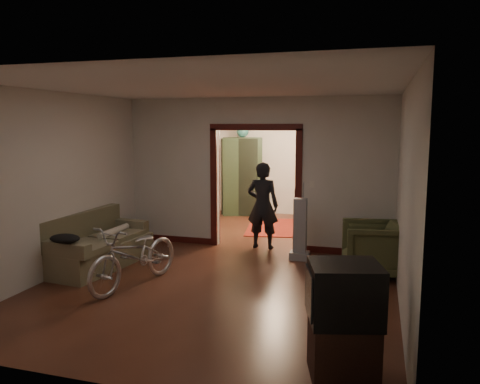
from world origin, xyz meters
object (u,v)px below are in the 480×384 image
at_px(bicycle, 135,255).
at_px(locker, 243,176).
at_px(person, 263,205).
at_px(armchair, 373,249).
at_px(desk, 335,204).
at_px(sofa, 99,240).

relative_size(bicycle, locker, 0.88).
bearing_deg(bicycle, person, 77.66).
bearing_deg(armchair, desk, -175.87).
height_order(locker, desk, locker).
relative_size(person, locker, 0.81).
xyz_separation_m(bicycle, armchair, (3.25, 1.50, -0.04)).
bearing_deg(person, desk, -108.99).
bearing_deg(locker, armchair, -67.41).
height_order(sofa, bicycle, bicycle).
bearing_deg(sofa, bicycle, -27.77).
bearing_deg(locker, person, -82.98).
relative_size(armchair, person, 0.56).
xyz_separation_m(sofa, armchair, (4.30, 0.81, -0.02)).
height_order(sofa, desk, sofa).
bearing_deg(person, locker, -67.65).
bearing_deg(desk, bicycle, -108.86).
distance_m(locker, desk, 2.44).
bearing_deg(bicycle, desk, 81.25).
relative_size(armchair, desk, 0.84).
relative_size(sofa, person, 1.18).
bearing_deg(armchair, person, -127.13).
relative_size(sofa, bicycle, 1.09).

